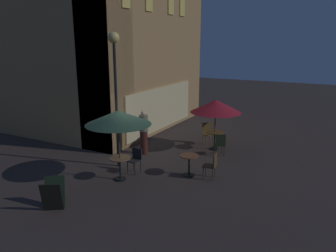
{
  "coord_description": "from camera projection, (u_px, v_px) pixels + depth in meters",
  "views": [
    {
      "loc": [
        -9.18,
        -6.89,
        4.54
      ],
      "look_at": [
        1.42,
        -1.21,
        1.43
      ],
      "focal_mm": 35.36,
      "sensor_mm": 36.0,
      "label": 1
    }
  ],
  "objects": [
    {
      "name": "ground_plane",
      "position": [
        121.0,
        168.0,
        12.12
      ],
      "size": [
        60.0,
        60.0,
        0.0
      ],
      "primitive_type": "plane",
      "color": "#3A302B"
    },
    {
      "name": "cafe_building",
      "position": [
        103.0,
        48.0,
        15.96
      ],
      "size": [
        8.95,
        8.53,
        8.41
      ],
      "color": "#AD8450",
      "rests_on": "ground"
    },
    {
      "name": "street_lamp_near_corner",
      "position": [
        115.0,
        68.0,
        11.46
      ],
      "size": [
        0.39,
        0.39,
        4.84
      ],
      "color": "black",
      "rests_on": "ground"
    },
    {
      "name": "menu_sandwich_board",
      "position": [
        53.0,
        194.0,
        9.08
      ],
      "size": [
        0.83,
        0.81,
        0.87
      ],
      "rotation": [
        0.0,
        0.0,
        0.59
      ],
      "color": "black",
      "rests_on": "ground"
    },
    {
      "name": "cafe_table_0",
      "position": [
        215.0,
        136.0,
        14.12
      ],
      "size": [
        0.75,
        0.75,
        0.78
      ],
      "color": "black",
      "rests_on": "ground"
    },
    {
      "name": "cafe_table_1",
      "position": [
        120.0,
        164.0,
        11.0
      ],
      "size": [
        0.71,
        0.71,
        0.79
      ],
      "color": "black",
      "rests_on": "ground"
    },
    {
      "name": "cafe_table_2",
      "position": [
        189.0,
        161.0,
        11.38
      ],
      "size": [
        0.67,
        0.67,
        0.73
      ],
      "color": "black",
      "rests_on": "ground"
    },
    {
      "name": "patio_umbrella_0",
      "position": [
        216.0,
        106.0,
        13.79
      ],
      "size": [
        2.13,
        2.13,
        2.16
      ],
      "color": "black",
      "rests_on": "ground"
    },
    {
      "name": "patio_umbrella_1",
      "position": [
        118.0,
        118.0,
        10.61
      ],
      "size": [
        2.15,
        2.15,
        2.38
      ],
      "color": "black",
      "rests_on": "ground"
    },
    {
      "name": "cafe_chair_0",
      "position": [
        207.0,
        131.0,
        14.84
      ],
      "size": [
        0.58,
        0.58,
        0.98
      ],
      "rotation": [
        0.0,
        0.0,
        -2.35
      ],
      "color": "brown",
      "rests_on": "ground"
    },
    {
      "name": "cafe_chair_1",
      "position": [
        220.0,
        143.0,
        13.33
      ],
      "size": [
        0.57,
        0.57,
        0.92
      ],
      "rotation": [
        0.0,
        0.0,
        0.62
      ],
      "color": "black",
      "rests_on": "ground"
    },
    {
      "name": "cafe_chair_2",
      "position": [
        135.0,
        158.0,
        11.68
      ],
      "size": [
        0.44,
        0.44,
        0.87
      ],
      "rotation": [
        0.0,
        0.0,
        3.06
      ],
      "color": "black",
      "rests_on": "ground"
    },
    {
      "name": "cafe_chair_3",
      "position": [
        212.0,
        164.0,
        11.09
      ],
      "size": [
        0.46,
        0.46,
        0.89
      ],
      "rotation": [
        0.0,
        0.0,
        1.69
      ],
      "color": "#4F381F",
      "rests_on": "ground"
    },
    {
      "name": "patron_standing_0",
      "position": [
        144.0,
        132.0,
        13.49
      ],
      "size": [
        0.37,
        0.37,
        1.81
      ],
      "rotation": [
        0.0,
        0.0,
        0.85
      ],
      "color": "#461F19",
      "rests_on": "ground"
    }
  ]
}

